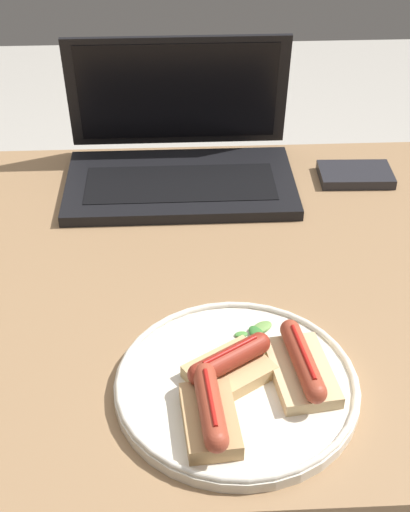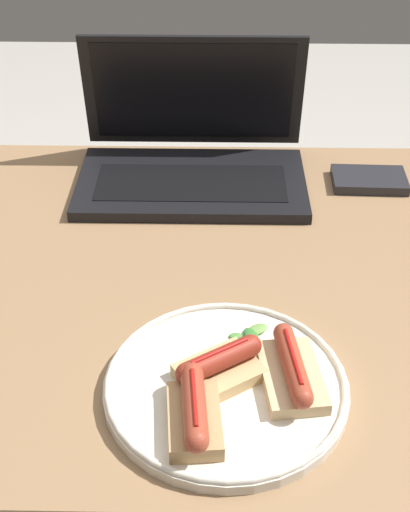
% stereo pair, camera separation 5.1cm
% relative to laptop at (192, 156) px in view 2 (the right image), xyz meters
% --- Properties ---
extents(desk, '(1.38, 0.77, 0.72)m').
position_rel_laptop_xyz_m(desk, '(-0.06, -0.27, -0.10)').
color(desk, '#93704C').
rests_on(desk, ground_plane).
extents(laptop, '(0.38, 0.25, 0.22)m').
position_rel_laptop_xyz_m(laptop, '(0.00, 0.00, 0.00)').
color(laptop, black).
rests_on(laptop, desk).
extents(plate, '(0.28, 0.28, 0.02)m').
position_rel_laptop_xyz_m(plate, '(0.05, -0.50, -0.03)').
color(plate, silver).
rests_on(plate, desk).
extents(sausage_toast_left, '(0.11, 0.11, 0.04)m').
position_rel_laptop_xyz_m(sausage_toast_left, '(0.05, -0.49, -0.01)').
color(sausage_toast_left, tan).
rests_on(sausage_toast_left, plate).
extents(sausage_toast_middle, '(0.08, 0.13, 0.04)m').
position_rel_laptop_xyz_m(sausage_toast_middle, '(0.13, -0.49, -0.01)').
color(sausage_toast_middle, '#D6B784').
rests_on(sausage_toast_middle, plate).
extents(sausage_toast_right, '(0.06, 0.12, 0.05)m').
position_rel_laptop_xyz_m(sausage_toast_right, '(0.02, -0.56, -0.01)').
color(sausage_toast_right, tan).
rests_on(sausage_toast_right, plate).
extents(salad_pile, '(0.06, 0.07, 0.01)m').
position_rel_laptop_xyz_m(salad_pile, '(0.09, -0.43, -0.02)').
color(salad_pile, '#4C8E3D').
rests_on(salad_pile, plate).
extents(external_drive, '(0.13, 0.08, 0.02)m').
position_rel_laptop_xyz_m(external_drive, '(0.30, -0.02, -0.03)').
color(external_drive, '#232328').
rests_on(external_drive, desk).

